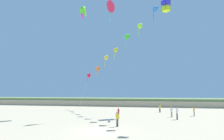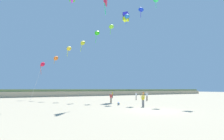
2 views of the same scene
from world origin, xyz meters
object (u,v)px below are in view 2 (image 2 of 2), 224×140
person_near_right (143,95)px  beach_ball (119,104)px  person_mid_center (113,94)px  person_near_left (111,97)px  person_far_center (136,95)px  large_kite_low_lead (105,1)px  person_far_right (147,95)px  person_far_left (143,99)px  large_kite_high_solo (126,17)px

person_near_right → beach_ball: bearing=-142.1°
person_mid_center → person_near_left: bearing=-118.6°
person_mid_center → person_far_center: person_far_center is taller
person_near_left → person_far_center: person_far_center is taller
person_near_left → beach_ball: (-0.56, -3.44, -0.72)m
person_mid_center → large_kite_low_lead: size_ratio=0.46×
person_near_left → person_near_right: 12.71m
person_near_right → person_far_center: size_ratio=1.02×
person_near_right → person_mid_center: (-5.31, 5.20, -0.02)m
person_near_left → person_far_center: bearing=25.6°
person_far_right → person_far_center: 2.75m
person_far_center → large_kite_low_lead: size_ratio=0.47×
person_near_right → person_far_left: 16.09m
person_far_center → large_kite_high_solo: bearing=93.4°
person_far_right → large_kite_low_lead: large_kite_low_lead is taller
person_near_left → person_mid_center: person_mid_center is taller
person_near_left → person_far_left: 6.76m
person_far_left → large_kite_low_lead: bearing=111.4°
person_far_right → beach_ball: person_far_right is taller
large_kite_low_lead → beach_ball: bearing=-76.0°
person_near_left → person_near_right: (11.31, 5.79, 0.05)m
person_far_left → person_mid_center: bearing=74.6°
large_kite_high_solo → person_mid_center: bearing=110.2°
person_near_right → beach_ball: size_ratio=4.54×
person_far_left → person_near_right: bearing=50.8°
large_kite_low_lead → large_kite_high_solo: bearing=39.6°
person_mid_center → person_far_left: 18.32m
beach_ball → person_far_center: bearing=40.8°
person_mid_center → person_far_left: person_far_left is taller
person_near_left → beach_ball: size_ratio=4.28×
person_near_left → beach_ball: person_near_left is taller
person_far_left → person_near_left: bearing=99.7°
person_near_left → person_far_right: person_far_right is taller
beach_ball → person_far_right: bearing=26.7°
person_far_left → large_kite_high_solo: large_kite_high_solo is taller
large_kite_high_solo → person_near_right: bearing=-16.5°
person_near_left → large_kite_high_solo: (7.50, 6.93, 18.60)m
person_far_center → beach_ball: (-8.25, -7.12, -0.75)m
large_kite_high_solo → person_far_center: bearing=-86.6°
person_mid_center → person_far_right: bearing=-77.3°
person_mid_center → beach_ball: 15.87m
large_kite_low_lead → person_mid_center: bearing=57.2°
person_near_left → person_mid_center: 12.52m
person_mid_center → person_far_right: person_far_right is taller
large_kite_high_solo → person_far_right: bearing=-82.8°
person_near_right → person_far_left: person_far_left is taller
person_far_right → large_kite_high_solo: size_ratio=0.87×
person_near_right → person_far_center: (-3.62, -2.11, -0.02)m
person_far_right → large_kite_low_lead: (-9.57, -1.37, 15.97)m
large_kite_high_solo → person_far_left: bearing=-115.1°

